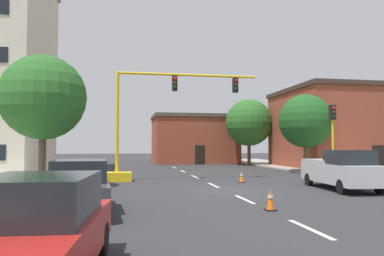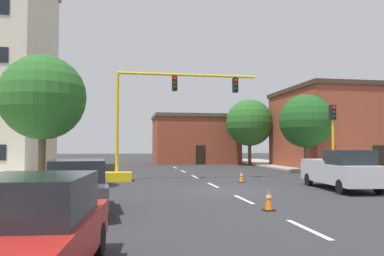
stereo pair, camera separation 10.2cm
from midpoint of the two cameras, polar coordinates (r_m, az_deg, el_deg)
ground_plane at (r=18.62m, az=5.15°, el=-9.47°), size 160.00×160.00×0.00m
sidewalk_left at (r=26.87m, az=-25.31°, el=-6.96°), size 6.00×56.00×0.14m
sidewalk_right at (r=30.83m, az=22.92°, el=-6.41°), size 6.00×56.00×0.14m
lane_stripe_seg_1 at (r=10.75m, az=17.46°, el=-14.45°), size 0.16×2.40×0.01m
lane_stripe_seg_2 at (r=15.76m, az=8.05°, el=-10.70°), size 0.16×2.40×0.01m
lane_stripe_seg_3 at (r=21.03m, az=3.36°, el=-8.68°), size 0.16×2.40×0.01m
lane_stripe_seg_4 at (r=26.38m, az=0.58°, el=-7.44°), size 0.16×2.40×0.01m
lane_stripe_seg_5 at (r=31.79m, az=-1.25°, el=-6.61°), size 0.16×2.40×0.01m
lane_stripe_seg_6 at (r=37.22m, az=-2.54°, el=-6.02°), size 0.16×2.40×0.01m
building_brick_center at (r=46.61m, az=0.42°, el=-1.70°), size 10.19×8.12×5.89m
building_row_right at (r=39.66m, az=22.02°, el=-0.04°), size 11.45×10.77×7.71m
traffic_signal_gantry at (r=23.68m, az=-8.06°, el=-2.42°), size 9.88×1.20×6.83m
traffic_light_pole_right at (r=25.73m, az=20.76°, el=0.46°), size 0.32×0.47×4.80m
tree_right_mid at (r=31.25m, az=17.03°, el=1.01°), size 4.27×4.27×6.28m
tree_right_far at (r=41.56m, az=8.81°, el=0.80°), size 5.12×5.12×7.24m
tree_left_near at (r=20.60m, az=-21.62°, el=4.32°), size 4.33×4.33×6.83m
pickup_truck_silver at (r=20.29m, az=21.88°, el=-5.96°), size 2.45×5.55×1.99m
sedan_dark_gray_near_left at (r=13.01m, az=-16.79°, el=-8.42°), size 2.21×4.64×1.74m
sedan_red_mid_left at (r=6.67m, az=-22.94°, el=-14.05°), size 2.22×4.64×1.74m
traffic_cone_roadside_a at (r=13.25m, az=11.84°, el=-10.69°), size 0.36×0.36×0.73m
traffic_cone_roadside_b at (r=22.78m, az=7.66°, el=-7.37°), size 0.36×0.36×0.67m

